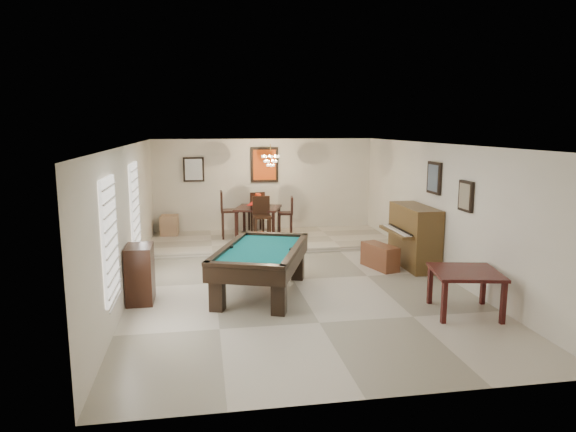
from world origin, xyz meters
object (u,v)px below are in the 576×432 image
object	(u,v)px
upright_piano	(407,236)
dining_chair_west	(230,214)
dining_chair_north	(256,211)
pool_table	(261,271)
dining_table	(258,220)
piano_bench	(380,256)
apothecary_chest	(140,274)
dining_chair_south	(262,220)
flower_vase	(258,198)
corner_bench	(169,225)
chandelier	(271,156)
dining_chair_east	(285,216)
square_table	(465,292)

from	to	relation	value
upright_piano	dining_chair_west	size ratio (longest dim) A/B	1.28
dining_chair_north	dining_chair_west	distance (m)	1.08
pool_table	dining_table	distance (m)	4.21
piano_bench	apothecary_chest	size ratio (longest dim) A/B	0.93
upright_piano	dining_chair_south	distance (m)	3.54
flower_vase	dining_chair_north	distance (m)	0.90
corner_bench	chandelier	xyz separation A→B (m)	(2.57, -0.94, 1.83)
upright_piano	dining_chair_east	world-z (taller)	upright_piano
dining_chair_south	dining_chair_west	bearing A→B (deg)	133.62
corner_bench	upright_piano	bearing A→B (deg)	-35.05
square_table	apothecary_chest	bearing A→B (deg)	164.63
upright_piano	piano_bench	bearing A→B (deg)	-175.11
flower_vase	chandelier	size ratio (longest dim) A/B	0.43
dining_chair_south	upright_piano	bearing A→B (deg)	-36.97
dining_chair_north	dining_chair_west	bearing A→B (deg)	37.79
square_table	apothecary_chest	distance (m)	5.32
pool_table	piano_bench	size ratio (longest dim) A/B	2.67
upright_piano	dining_chair_east	xyz separation A→B (m)	(-2.13, 2.93, -0.01)
apothecary_chest	dining_chair_east	size ratio (longest dim) A/B	0.95
upright_piano	chandelier	size ratio (longest dim) A/B	2.58
flower_vase	dining_chair_east	distance (m)	0.87
apothecary_chest	dining_chair_north	size ratio (longest dim) A/B	0.90
piano_bench	dining_chair_north	distance (m)	4.35
pool_table	square_table	distance (m)	3.42
dining_chair_west	chandelier	xyz separation A→B (m)	(1.02, -0.27, 1.48)
dining_chair_north	chandelier	bearing A→B (deg)	96.77
flower_vase	dining_chair_south	xyz separation A→B (m)	(0.01, -0.78, -0.45)
square_table	dining_table	size ratio (longest dim) A/B	0.94
flower_vase	corner_bench	bearing A→B (deg)	163.45
dining_chair_west	dining_chair_east	xyz separation A→B (m)	(1.44, 0.02, -0.09)
pool_table	corner_bench	size ratio (longest dim) A/B	4.34
square_table	pool_table	bearing A→B (deg)	153.72
flower_vase	chandelier	world-z (taller)	chandelier
upright_piano	dining_chair_west	world-z (taller)	dining_chair_west
dining_table	dining_chair_west	size ratio (longest dim) A/B	0.89
piano_bench	dining_chair_north	world-z (taller)	dining_chair_north
chandelier	dining_chair_north	bearing A→B (deg)	104.49
upright_piano	corner_bench	distance (m)	6.25
dining_table	dining_chair_west	bearing A→B (deg)	-179.73
dining_table	dining_chair_west	distance (m)	0.74
pool_table	corner_bench	bearing A→B (deg)	130.58
apothecary_chest	flower_vase	xyz separation A→B (m)	(2.47, 4.29, 0.66)
piano_bench	corner_bench	world-z (taller)	corner_bench
apothecary_chest	flower_vase	world-z (taller)	flower_vase
pool_table	flower_vase	distance (m)	4.27
upright_piano	pool_table	bearing A→B (deg)	-158.60
piano_bench	dining_chair_east	world-z (taller)	dining_chair_east
dining_chair_north	dining_chair_west	world-z (taller)	dining_chair_west
upright_piano	piano_bench	world-z (taller)	upright_piano
apothecary_chest	chandelier	bearing A→B (deg)	55.49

